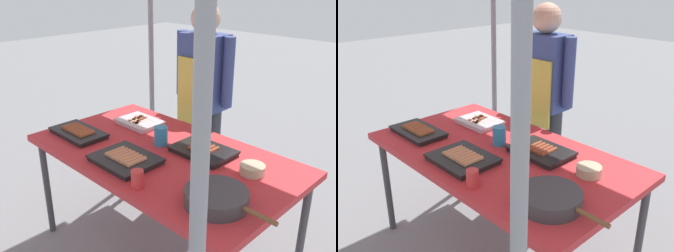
# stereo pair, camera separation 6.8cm
# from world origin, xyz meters

# --- Properties ---
(stall_table) EXTENTS (1.60, 0.90, 0.75)m
(stall_table) POSITION_xyz_m (0.00, 0.00, 0.70)
(stall_table) COLOR #C63338
(stall_table) RESTS_ON ground
(tray_grilled_sausages) EXTENTS (0.35, 0.25, 0.05)m
(tray_grilled_sausages) POSITION_xyz_m (0.19, 0.15, 0.77)
(tray_grilled_sausages) COLOR black
(tray_grilled_sausages) RESTS_ON stall_table
(tray_meat_skewers) EXTENTS (0.30, 0.22, 0.04)m
(tray_meat_skewers) POSITION_xyz_m (-0.42, 0.19, 0.77)
(tray_meat_skewers) COLOR silver
(tray_meat_skewers) RESTS_ON stall_table
(tray_pork_links) EXTENTS (0.36, 0.29, 0.05)m
(tray_pork_links) POSITION_xyz_m (-0.05, -0.24, 0.77)
(tray_pork_links) COLOR black
(tray_pork_links) RESTS_ON stall_table
(tray_spring_rolls) EXTENTS (0.38, 0.22, 0.05)m
(tray_spring_rolls) POSITION_xyz_m (-0.56, -0.21, 0.77)
(tray_spring_rolls) COLOR black
(tray_spring_rolls) RESTS_ON stall_table
(cooking_wok) EXTENTS (0.46, 0.30, 0.07)m
(cooking_wok) POSITION_xyz_m (0.57, -0.21, 0.79)
(cooking_wok) COLOR #38383A
(cooking_wok) RESTS_ON stall_table
(condiment_bowl) EXTENTS (0.13, 0.13, 0.05)m
(condiment_bowl) POSITION_xyz_m (0.52, 0.15, 0.78)
(condiment_bowl) COLOR #BFB28C
(condiment_bowl) RESTS_ON stall_table
(drink_cup_near_edge) EXTENTS (0.08, 0.08, 0.12)m
(drink_cup_near_edge) POSITION_xyz_m (-0.08, 0.07, 0.81)
(drink_cup_near_edge) COLOR #338CBF
(drink_cup_near_edge) RESTS_ON stall_table
(drink_cup_by_wok) EXTENTS (0.06, 0.06, 0.09)m
(drink_cup_by_wok) POSITION_xyz_m (0.20, -0.36, 0.80)
(drink_cup_by_wok) COLOR red
(drink_cup_by_wok) RESTS_ON stall_table
(vendor_woman) EXTENTS (0.52, 0.23, 1.54)m
(vendor_woman) POSITION_xyz_m (-0.30, 0.72, 0.91)
(vendor_woman) COLOR #333842
(vendor_woman) RESTS_ON ground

